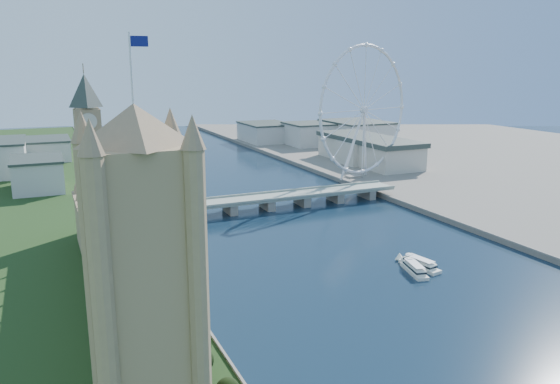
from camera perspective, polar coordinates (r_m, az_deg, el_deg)
victoria_tower at (r=143.02m, az=-14.03°, el=-9.12°), size 28.16×28.16×112.00m
parliament_range at (r=263.28m, az=-16.55°, el=-7.29°), size 24.00×200.00×70.00m
big_ben at (r=357.66m, az=-19.39°, el=5.73°), size 20.02×20.02×110.00m
westminster_bridge at (r=419.47m, az=-1.37°, el=-0.89°), size 220.00×22.00×9.50m
london_eye at (r=513.42m, az=8.76°, el=8.42°), size 113.60×39.12×124.30m
county_hall at (r=614.13m, az=9.13°, el=2.78°), size 54.00×144.00×35.00m
city_skyline at (r=671.62m, az=-6.82°, el=5.19°), size 505.00×280.00×32.00m
tour_boat_near at (r=302.17m, az=13.84°, el=-8.20°), size 13.16×27.72×5.91m
tour_boat_far at (r=309.69m, az=14.38°, el=-7.70°), size 11.91×28.67×6.14m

